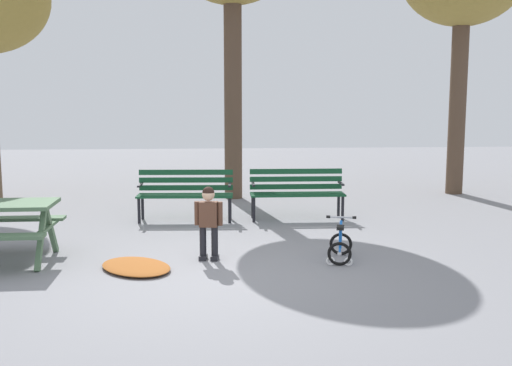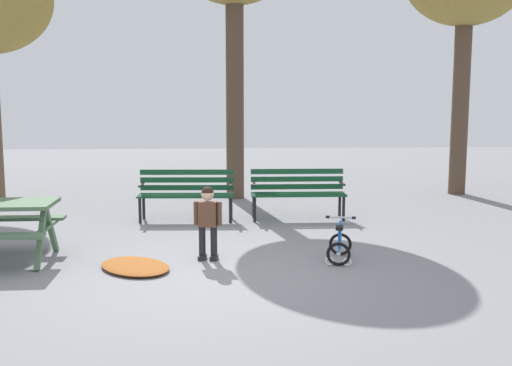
{
  "view_description": "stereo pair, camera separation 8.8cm",
  "coord_description": "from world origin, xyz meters",
  "px_view_note": "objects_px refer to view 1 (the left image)",
  "views": [
    {
      "loc": [
        -0.02,
        -6.94,
        2.08
      ],
      "look_at": [
        0.63,
        1.77,
        0.85
      ],
      "focal_mm": 42.97,
      "sensor_mm": 36.0,
      "label": 1
    },
    {
      "loc": [
        0.07,
        -6.95,
        2.08
      ],
      "look_at": [
        0.63,
        1.77,
        0.85
      ],
      "focal_mm": 42.97,
      "sensor_mm": 36.0,
      "label": 2
    }
  ],
  "objects_px": {
    "child_standing": "(209,218)",
    "kids_bicycle": "(340,245)",
    "park_bench_left": "(297,189)",
    "park_bench_far_left": "(186,191)"
  },
  "relations": [
    {
      "from": "park_bench_left",
      "to": "kids_bicycle",
      "type": "bearing_deg",
      "value": -86.26
    },
    {
      "from": "park_bench_far_left",
      "to": "child_standing",
      "type": "xyz_separation_m",
      "value": [
        0.4,
        -2.6,
        0.04
      ]
    },
    {
      "from": "park_bench_left",
      "to": "child_standing",
      "type": "distance_m",
      "value": 3.0
    },
    {
      "from": "park_bench_far_left",
      "to": "child_standing",
      "type": "relative_size",
      "value": 1.7
    },
    {
      "from": "park_bench_left",
      "to": "child_standing",
      "type": "xyz_separation_m",
      "value": [
        -1.5,
        -2.59,
        0.04
      ]
    },
    {
      "from": "park_bench_left",
      "to": "child_standing",
      "type": "bearing_deg",
      "value": -120.07
    },
    {
      "from": "park_bench_far_left",
      "to": "child_standing",
      "type": "distance_m",
      "value": 2.63
    },
    {
      "from": "child_standing",
      "to": "park_bench_left",
      "type": "bearing_deg",
      "value": 59.93
    },
    {
      "from": "child_standing",
      "to": "kids_bicycle",
      "type": "bearing_deg",
      "value": -4.94
    },
    {
      "from": "child_standing",
      "to": "kids_bicycle",
      "type": "distance_m",
      "value": 1.72
    }
  ]
}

